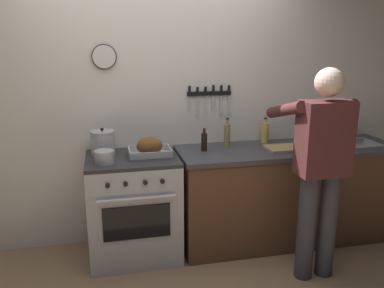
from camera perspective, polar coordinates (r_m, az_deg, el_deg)
The scene contains 12 objects.
wall_back at distance 3.67m, azimuth -5.78°, elevation 5.97°, with size 6.00×0.13×2.60m.
counter_block at distance 3.89m, azimuth 13.34°, elevation -6.72°, with size 2.03×0.65×0.90m.
stove at distance 3.54m, azimuth -8.28°, elevation -8.81°, with size 0.76×0.67×0.90m.
person_cook at distance 3.19m, azimuth 17.83°, elevation -2.43°, with size 0.51×0.63×1.66m.
roasting_pan at distance 3.37m, azimuth -6.04°, elevation -0.57°, with size 0.35×0.26×0.16m.
stock_pot at distance 3.47m, azimuth -12.55°, elevation 0.16°, with size 0.21×0.21×0.23m.
saucepan at distance 3.24m, azimuth -12.36°, elevation -1.80°, with size 0.16×0.16×0.10m.
cutting_board at distance 3.68m, azimuth 13.26°, elevation -0.54°, with size 0.36×0.24×0.02m, color tan.
bottle_hot_sauce at distance 3.91m, azimuth 16.88°, elevation 0.96°, with size 0.05×0.05×0.16m.
bottle_cooking_oil at distance 3.85m, azimuth 10.32°, elevation 1.65°, with size 0.07×0.07×0.24m.
bottle_vinegar at distance 3.65m, azimuth 5.00°, elevation 1.31°, with size 0.06×0.06×0.27m.
bottle_soy_sauce at distance 3.51m, azimuth 1.74°, elevation 0.37°, with size 0.05×0.05×0.20m.
Camera 1 is at (-0.43, -2.25, 1.86)m, focal length 37.56 mm.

